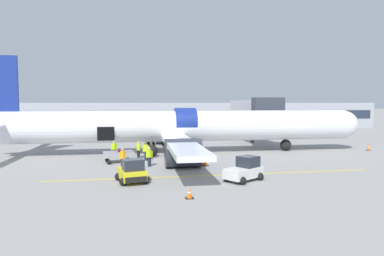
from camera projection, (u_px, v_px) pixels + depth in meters
The scene contains 16 objects.
ground_plane at pixel (166, 161), 32.44m from camera, with size 500.00×500.00×0.00m, color gray.
apron_marking_line at pixel (215, 175), 26.07m from camera, with size 25.38×0.55×0.01m.
terminal_strip at pixel (151, 116), 73.06m from camera, with size 97.44×10.94×5.49m.
jet_bridge_stub at pixel (255, 111), 45.89m from camera, with size 3.67×12.73×6.15m.
airplane at pixel (180, 127), 37.41m from camera, with size 41.38×33.23×10.26m.
baggage_tug_lead at pixel (132, 172), 23.67m from camera, with size 2.43×2.91×1.68m.
baggage_tug_mid at pixel (245, 170), 24.27m from camera, with size 3.26×2.82×1.71m.
baggage_cart_loading at pixel (120, 157), 31.62m from camera, with size 3.70×2.23×1.17m.
ground_crew_loader_a at pixel (114, 149), 34.36m from camera, with size 0.60×0.44×1.70m.
ground_crew_loader_b at pixel (139, 149), 33.83m from camera, with size 0.49×0.61×1.74m.
ground_crew_driver at pixel (123, 158), 28.90m from camera, with size 0.58×0.39×1.68m.
ground_crew_supervisor at pixel (146, 151), 32.67m from camera, with size 0.62×0.48×1.78m.
ground_crew_helper at pixel (149, 156), 29.60m from camera, with size 0.58×0.40×1.69m.
safety_cone_nose at pixel (368, 147), 39.49m from camera, with size 0.47×0.47×0.78m.
safety_cone_engine_left at pixel (189, 193), 19.77m from camera, with size 0.49×0.49×0.63m.
safety_cone_wingtip at pixel (205, 162), 30.07m from camera, with size 0.65×0.65×0.76m.
Camera 1 is at (-2.50, -32.12, 5.53)m, focal length 32.00 mm.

